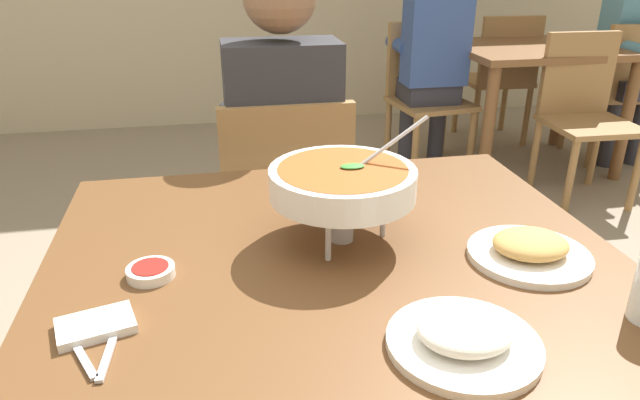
{
  "coord_description": "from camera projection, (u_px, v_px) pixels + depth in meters",
  "views": [
    {
      "loc": [
        -0.22,
        -1.01,
        1.35
      ],
      "look_at": [
        0.0,
        0.15,
        0.82
      ],
      "focal_mm": 32.66,
      "sensor_mm": 36.0,
      "label": 1
    }
  ],
  "objects": [
    {
      "name": "dining_table_main",
      "position": [
        333.0,
        298.0,
        1.23
      ],
      "size": [
        1.15,
        0.99,
        0.77
      ],
      "color": "brown",
      "rests_on": "ground_plane"
    },
    {
      "name": "chair_diner_main",
      "position": [
        285.0,
        208.0,
        1.99
      ],
      "size": [
        0.44,
        0.44,
        0.9
      ],
      "color": "olive",
      "rests_on": "ground_plane"
    },
    {
      "name": "diner_main",
      "position": [
        282.0,
        140.0,
        1.92
      ],
      "size": [
        0.4,
        0.45,
        1.31
      ],
      "color": "#2D2D38",
      "rests_on": "ground_plane"
    },
    {
      "name": "curry_bowl",
      "position": [
        343.0,
        183.0,
        1.18
      ],
      "size": [
        0.33,
        0.3,
        0.26
      ],
      "color": "silver",
      "rests_on": "dining_table_main"
    },
    {
      "name": "rice_plate",
      "position": [
        464.0,
        337.0,
        0.9
      ],
      "size": [
        0.24,
        0.24,
        0.06
      ],
      "color": "white",
      "rests_on": "dining_table_main"
    },
    {
      "name": "appetizer_plate",
      "position": [
        530.0,
        250.0,
        1.15
      ],
      "size": [
        0.24,
        0.24,
        0.06
      ],
      "color": "white",
      "rests_on": "dining_table_main"
    },
    {
      "name": "sauce_dish",
      "position": [
        151.0,
        271.0,
        1.09
      ],
      "size": [
        0.09,
        0.09,
        0.02
      ],
      "color": "white",
      "rests_on": "dining_table_main"
    },
    {
      "name": "napkin_folded",
      "position": [
        96.0,
        326.0,
        0.94
      ],
      "size": [
        0.14,
        0.11,
        0.02
      ],
      "primitive_type": "cube",
      "rotation": [
        0.0,
        0.0,
        0.27
      ],
      "color": "white",
      "rests_on": "dining_table_main"
    },
    {
      "name": "fork_utensil",
      "position": [
        77.0,
        348.0,
        0.9
      ],
      "size": [
        0.08,
        0.16,
        0.01
      ],
      "primitive_type": "cube",
      "rotation": [
        0.0,
        0.0,
        0.45
      ],
      "color": "silver",
      "rests_on": "dining_table_main"
    },
    {
      "name": "spoon_utensil",
      "position": [
        111.0,
        345.0,
        0.9
      ],
      "size": [
        0.02,
        0.17,
        0.01
      ],
      "primitive_type": "cube",
      "rotation": [
        0.0,
        0.0,
        -0.08
      ],
      "color": "silver",
      "rests_on": "dining_table_main"
    },
    {
      "name": "dining_table_far",
      "position": [
        535.0,
        69.0,
        3.58
      ],
      "size": [
        1.0,
        0.8,
        0.77
      ],
      "color": "brown",
      "rests_on": "ground_plane"
    },
    {
      "name": "chair_bg_left",
      "position": [
        623.0,
        86.0,
        3.68
      ],
      "size": [
        0.48,
        0.48,
        0.9
      ],
      "color": "olive",
      "rests_on": "ground_plane"
    },
    {
      "name": "chair_bg_middle",
      "position": [
        425.0,
        88.0,
        3.62
      ],
      "size": [
        0.49,
        0.49,
        0.9
      ],
      "color": "olive",
      "rests_on": "ground_plane"
    },
    {
      "name": "chair_bg_right",
      "position": [
        501.0,
        72.0,
        4.05
      ],
      "size": [
        0.46,
        0.46,
        0.9
      ],
      "color": "olive",
      "rests_on": "ground_plane"
    },
    {
      "name": "chair_bg_corner",
      "position": [
        583.0,
        107.0,
        3.2
      ],
      "size": [
        0.45,
        0.45,
        0.9
      ],
      "color": "olive",
      "rests_on": "ground_plane"
    },
    {
      "name": "patron_bg_left",
      "position": [
        634.0,
        47.0,
        3.61
      ],
      "size": [
        0.4,
        0.45,
        1.31
      ],
      "color": "#2D2D38",
      "rests_on": "ground_plane"
    },
    {
      "name": "patron_bg_middle",
      "position": [
        433.0,
        52.0,
        3.43
      ],
      "size": [
        0.4,
        0.45,
        1.31
      ],
      "color": "#2D2D38",
      "rests_on": "ground_plane"
    }
  ]
}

